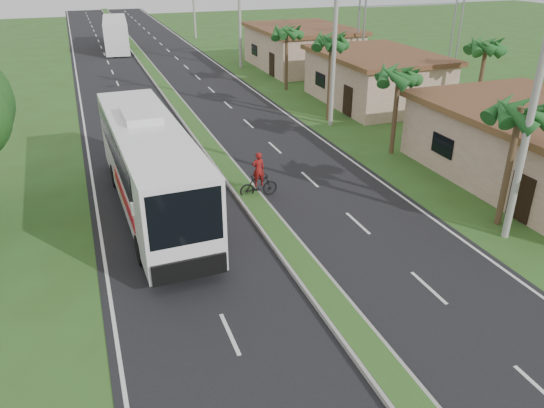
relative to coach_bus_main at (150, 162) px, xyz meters
name	(u,v)px	position (x,y,z in m)	size (l,w,h in m)	color
ground	(335,310)	(4.30, -9.14, -2.29)	(180.00, 180.00, 0.00)	#31511D
road_asphalt	(196,129)	(4.30, 10.86, -2.28)	(14.00, 160.00, 0.02)	black
median_strip	(196,128)	(4.30, 10.86, -2.19)	(1.20, 160.00, 0.18)	gray
lane_edge_left	(87,141)	(-2.40, 10.86, -2.29)	(0.12, 160.00, 0.01)	silver
lane_edge_right	(293,119)	(11.00, 10.86, -2.29)	(0.12, 160.00, 0.01)	silver
shop_near	(544,147)	(18.30, -3.14, -0.51)	(8.60, 12.60, 3.52)	tan
shop_mid	(375,78)	(18.30, 12.86, -0.44)	(7.60, 10.60, 3.67)	tan
shop_far	(301,47)	(18.30, 26.86, -0.36)	(8.60, 11.60, 3.82)	tan
palm_verge_a	(520,113)	(13.30, -6.14, 2.45)	(2.40, 2.40, 5.45)	#473321
palm_verge_b	(399,75)	(13.70, 2.86, 2.06)	(2.40, 2.40, 5.05)	#473321
palm_verge_c	(332,42)	(13.10, 9.86, 2.83)	(2.40, 2.40, 5.85)	#473321
palm_verge_d	(287,32)	(13.60, 18.86, 2.26)	(2.40, 2.40, 5.25)	#473321
palm_behind_shop	(486,47)	(21.80, 5.86, 2.64)	(2.40, 2.40, 5.65)	#473321
utility_pole_a	(535,96)	(12.80, -7.14, 3.38)	(1.60, 0.28, 11.00)	gray
utility_pole_b	(335,25)	(12.77, 8.86, 3.96)	(3.20, 0.28, 12.00)	gray
utility_pole_c	(239,6)	(12.80, 28.86, 3.38)	(1.60, 0.28, 11.00)	gray
coach_bus_main	(150,162)	(0.00, 0.00, 0.00)	(3.10, 12.98, 4.17)	white
coach_bus_far	(116,32)	(2.51, 43.73, -0.39)	(3.37, 11.66, 3.35)	white
motorcyclist	(259,181)	(4.77, -0.17, -1.53)	(1.81, 0.51, 2.17)	black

